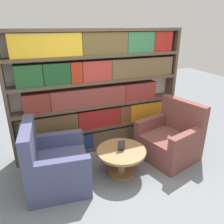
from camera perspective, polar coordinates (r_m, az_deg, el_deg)
The scene contains 6 objects.
ground_plane at distance 3.30m, azimuth 4.23°, elevation -18.71°, with size 14.00×14.00×0.00m, color slate.
bookshelf at distance 3.80m, azimuth -3.60°, elevation 5.04°, with size 2.96×0.30×2.10m.
armchair_left at distance 3.24m, azimuth -14.82°, elevation -13.36°, with size 0.91×0.94×0.96m.
armchair_right at distance 3.89m, azimuth 14.92°, elevation -6.98°, with size 1.00×1.03×0.96m.
coffee_table at distance 3.36m, azimuth 2.42°, elevation -11.55°, with size 0.74×0.74×0.41m.
table_sign at distance 3.26m, azimuth 2.47°, elevation -8.80°, with size 0.11×0.06×0.17m.
Camera 1 is at (-1.15, -2.23, 2.15)m, focal length 35.00 mm.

